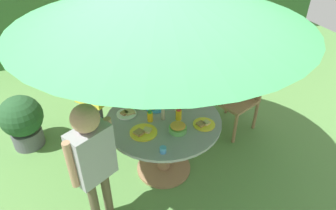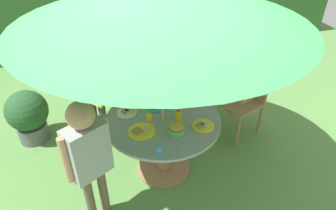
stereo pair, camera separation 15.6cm
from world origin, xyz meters
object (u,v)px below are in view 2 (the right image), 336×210
Objects in this scene: juice_bottle_far_right at (160,90)px; cup_near at (178,108)px; child_in_pink_shirt at (178,66)px; juice_bottle_mid_left at (178,115)px; plate_center_front at (203,125)px; child_in_grey_shirt at (88,151)px; patio_umbrella at (161,0)px; child_in_yellow_shirt at (93,80)px; wooden_chair at (244,91)px; snack_bowl at (176,128)px; garden_table at (163,135)px; plate_center_back at (127,112)px; potted_plant at (28,115)px; cup_far at (159,150)px; juice_bottle_back_edge at (150,116)px; plate_front_edge at (187,101)px; juice_bottle_near_right at (136,100)px; plate_near_left at (142,131)px; plate_mid_right at (157,106)px; juice_bottle_far_left at (170,94)px; dome_tent at (180,26)px.

juice_bottle_far_right is 0.37m from cup_near.
juice_bottle_mid_left is at bearing 10.69° from child_in_pink_shirt.
child_in_pink_shirt reaches higher than plate_center_front.
child_in_grey_shirt is 10.36× the size of juice_bottle_mid_left.
patio_umbrella is 1.80× the size of child_in_yellow_shirt.
snack_bowl is at bearing -79.52° from wooden_chair.
plate_center_back is (-0.32, 0.20, 0.21)m from garden_table.
potted_plant is 1.92m from snack_bowl.
juice_bottle_far_right is 1.91× the size of cup_far.
child_in_yellow_shirt is at bearing 126.69° from juice_bottle_back_edge.
child_in_yellow_shirt is 7.00× the size of plate_front_edge.
patio_umbrella is 2.25m from potted_plant.
juice_bottle_near_right is at bearing -106.72° from wooden_chair.
child_in_yellow_shirt is 23.22× the size of cup_far.
plate_near_left is 0.40m from juice_bottle_mid_left.
child_in_pink_shirt reaches higher than juice_bottle_near_right.
juice_bottle_far_right is at bearing -17.41° from potted_plant.
snack_bowl is 0.27m from plate_center_front.
plate_mid_right is 1.82× the size of juice_bottle_far_left.
snack_bowl is at bearing -178.46° from plate_center_front.
patio_umbrella is 22.69× the size of juice_bottle_near_right.
child_in_pink_shirt reaches higher than juice_bottle_back_edge.
juice_bottle_far_right is (0.33, 0.59, 0.04)m from plate_near_left.
child_in_pink_shirt is at bearing 54.71° from juice_bottle_back_edge.
plate_near_left is at bearing -130.75° from juice_bottle_far_left.
garden_table is 9.75× the size of juice_bottle_far_left.
juice_bottle_mid_left is (0.39, 0.09, 0.05)m from plate_near_left.
child_in_yellow_shirt is 1.14m from snack_bowl.
plate_center_front reaches higher than potted_plant.
plate_mid_right is (-1.16, -0.25, 0.16)m from wooden_chair.
child_in_pink_shirt is 1.30m from cup_far.
garden_table is 16.41× the size of cup_near.
child_in_grey_shirt is 6.03× the size of plate_center_front.
patio_umbrella is 41.79× the size of cup_far.
plate_center_back is at bearing -164.41° from juice_bottle_far_left.
snack_bowl is 0.32m from cup_far.
child_in_pink_shirt is (0.38, 0.73, -0.97)m from patio_umbrella.
dome_tent is 1.47× the size of child_in_yellow_shirt.
child_in_grey_shirt is at bearing -149.01° from plate_front_edge.
juice_bottle_far_left is 2.04× the size of cup_far.
plate_near_left and plate_front_edge have the same top height.
child_in_pink_shirt is 12.79× the size of juice_bottle_near_right.
snack_bowl is at bearing -99.94° from juice_bottle_far_left.
plate_center_front is at bearing -32.12° from plate_center_back.
child_in_yellow_shirt is 0.75m from juice_bottle_far_right.
juice_bottle_far_left is at bearing 107.36° from plate_center_front.
cup_far is at bearing 3.20° from child_in_pink_shirt.
plate_front_edge is 0.20m from juice_bottle_far_left.
cup_near is (-0.14, -0.12, 0.02)m from plate_front_edge.
plate_center_back is at bearing 132.77° from snack_bowl.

